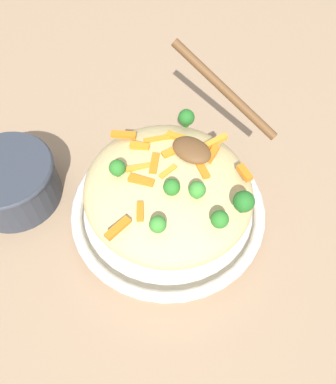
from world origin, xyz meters
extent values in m
plane|color=#9E7F60|center=(0.00, 0.00, 0.00)|extent=(2.40, 2.40, 0.00)
cylinder|color=white|center=(0.00, 0.00, 0.01)|extent=(0.26, 0.26, 0.02)
torus|color=white|center=(0.00, 0.00, 0.03)|extent=(0.28, 0.28, 0.02)
torus|color=black|center=(0.00, 0.00, 0.03)|extent=(0.28, 0.28, 0.00)
ellipsoid|color=#D1BA7A|center=(0.00, 0.00, 0.07)|extent=(0.24, 0.23, 0.08)
cube|color=orange|center=(0.06, -0.01, 0.11)|extent=(0.03, 0.02, 0.01)
cube|color=orange|center=(0.00, 0.00, 0.12)|extent=(0.01, 0.03, 0.01)
cube|color=orange|center=(0.09, -0.02, 0.11)|extent=(0.04, 0.03, 0.01)
cube|color=orange|center=(-0.02, -0.08, 0.11)|extent=(0.02, 0.03, 0.01)
cube|color=orange|center=(-0.08, -0.06, 0.11)|extent=(0.03, 0.02, 0.01)
cube|color=orange|center=(0.01, -0.03, 0.12)|extent=(0.02, 0.03, 0.01)
cube|color=orange|center=(-0.03, -0.03, 0.12)|extent=(0.03, 0.02, 0.01)
cube|color=orange|center=(-0.03, -0.06, 0.11)|extent=(0.01, 0.03, 0.01)
cube|color=orange|center=(0.02, 0.00, 0.12)|extent=(0.02, 0.03, 0.01)
cube|color=orange|center=(0.03, -0.06, 0.11)|extent=(0.03, 0.01, 0.01)
cube|color=orange|center=(-0.01, -0.06, 0.11)|extent=(0.03, 0.01, 0.01)
cube|color=orange|center=(0.05, -0.04, 0.11)|extent=(0.03, 0.03, 0.01)
cube|color=orange|center=(0.02, 0.03, 0.12)|extent=(0.04, 0.02, 0.01)
cube|color=orange|center=(0.03, 0.01, 0.11)|extent=(0.03, 0.04, 0.01)
cube|color=orange|center=(-0.01, 0.07, 0.11)|extent=(0.02, 0.02, 0.01)
cube|color=orange|center=(0.00, 0.10, 0.11)|extent=(0.01, 0.04, 0.01)
cylinder|color=#296820|center=(-0.09, 0.02, 0.11)|extent=(0.01, 0.01, 0.01)
sphere|color=#2D7A28|center=(-0.09, 0.02, 0.12)|extent=(0.02, 0.02, 0.02)
cylinder|color=#377928|center=(-0.05, 0.01, 0.12)|extent=(0.01, 0.01, 0.01)
sphere|color=#3D8E33|center=(-0.05, 0.01, 0.13)|extent=(0.02, 0.02, 0.02)
cylinder|color=#377928|center=(-0.04, 0.07, 0.11)|extent=(0.01, 0.01, 0.01)
sphere|color=#3D8E33|center=(-0.04, 0.07, 0.12)|extent=(0.02, 0.02, 0.02)
cylinder|color=#296820|center=(-0.02, 0.02, 0.12)|extent=(0.01, 0.01, 0.01)
sphere|color=#2D7A28|center=(-0.02, 0.02, 0.13)|extent=(0.02, 0.02, 0.02)
cylinder|color=#296820|center=(0.05, 0.04, 0.11)|extent=(0.01, 0.01, 0.01)
sphere|color=#2D7A28|center=(0.05, 0.04, 0.12)|extent=(0.02, 0.02, 0.02)
cylinder|color=#205B1C|center=(-0.10, -0.01, 0.11)|extent=(0.01, 0.01, 0.01)
sphere|color=#236B23|center=(-0.10, -0.01, 0.13)|extent=(0.03, 0.03, 0.03)
cylinder|color=#205B1C|center=(0.03, -0.09, 0.11)|extent=(0.01, 0.01, 0.01)
sphere|color=#236B23|center=(0.03, -0.09, 0.12)|extent=(0.02, 0.02, 0.02)
ellipsoid|color=brown|center=(-0.01, -0.05, 0.12)|extent=(0.06, 0.04, 0.02)
cylinder|color=brown|center=(0.00, -0.13, 0.16)|extent=(0.17, 0.02, 0.09)
cylinder|color=#333842|center=(0.21, 0.11, 0.04)|extent=(0.14, 0.14, 0.07)
torus|color=#333842|center=(0.21, 0.11, 0.07)|extent=(0.14, 0.14, 0.01)
camera|label=1|loc=(-0.18, 0.24, 0.52)|focal=36.58mm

